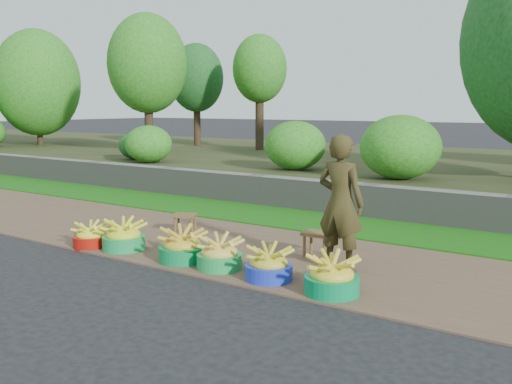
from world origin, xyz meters
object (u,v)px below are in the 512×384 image
Objects in this scene: basin_a at (90,237)px; basin_b at (124,237)px; basin_c at (182,247)px; basin_f at (332,278)px; vendor_woman at (341,203)px; stool_left at (185,218)px; basin_d at (220,255)px; basin_e at (269,266)px; stool_right at (318,237)px.

basin_b reaches higher than basin_a.
basin_c is 1.97m from basin_f.
vendor_woman is at bearing 15.24° from basin_b.
basin_a is 1.44m from basin_c.
vendor_woman reaches higher than stool_left.
basin_d is 0.68m from basin_e.
basin_c reaches higher than basin_d.
stool_left is at bearing 152.23° from basin_e.
vendor_woman is (0.46, -0.35, 0.51)m from stool_right.
basin_c is at bearing -138.82° from stool_right.
stool_left is at bearing 143.40° from basin_d.
basin_b is at bearing 179.54° from basin_e.
basin_a is 1.24× the size of stool_right.
basin_b is at bearing -153.90° from stool_right.
stool_right is (2.65, 1.20, 0.11)m from basin_a.
stool_right is at bearing 26.10° from basin_b.
stool_right is 0.24× the size of vendor_woman.
basin_c is at bearing -178.86° from basin_d.
basin_e is (2.19, -0.02, -0.01)m from basin_b.
basin_f reaches higher than basin_a.
basin_f reaches higher than stool_right.
basin_b is 2.94m from basin_f.
basin_b is at bearing -91.52° from stool_left.
basin_c is at bearing -49.89° from stool_left.
basin_e is (0.68, -0.04, -0.00)m from basin_d.
basin_b reaches higher than stool_right.
basin_b is 1.04× the size of basin_d.
basin_a is 0.49m from basin_b.
basin_d is (1.51, 0.02, -0.01)m from basin_b.
stool_left is (-1.48, 1.10, 0.07)m from basin_d.
basin_e is (2.66, 0.12, 0.02)m from basin_a.
basin_c is 1.54× the size of stool_right.
basin_e is 1.05m from vendor_woman.
basin_b is 2.80m from vendor_woman.
basin_b is 1.51m from basin_d.
basin_d is at bearing 35.92° from vendor_woman.
basin_a is at bearing 19.38° from vendor_woman.
basin_d is 0.34× the size of vendor_woman.
basin_e is at bearing -0.46° from basin_b.
basin_b is 0.97m from basin_c.
stool_left is at bearing 158.02° from basin_f.
basin_e is at bearing 62.80° from vendor_woman.
basin_d reaches higher than basin_a.
stool_left is at bearing 68.35° from basin_a.
basin_b is 2.19m from basin_e.
vendor_woman reaches higher than basin_a.
vendor_woman is (1.12, 0.70, 0.60)m from basin_d.
basin_b is at bearing -179.29° from basin_d.
basin_b reaches higher than basin_d.
basin_a is 1.36m from stool_left.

